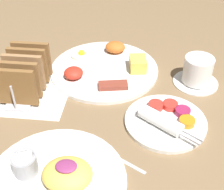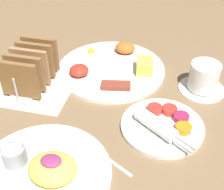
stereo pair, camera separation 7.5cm
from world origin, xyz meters
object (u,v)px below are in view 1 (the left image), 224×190
Objects in this scene: toast_rack at (25,74)px; coffee_cup at (197,72)px; plate_condiments at (166,120)px; plate_breakfast at (105,67)px; plate_foreground at (56,178)px.

coffee_cup is (0.44, 0.08, -0.02)m from toast_rack.
plate_condiments is 1.57× the size of coffee_cup.
plate_condiments is at bearing -51.00° from plate_breakfast.
plate_breakfast is 0.26m from plate_condiments.
plate_condiments is 0.70× the size of plate_foreground.
coffee_cup is at bearing 50.22° from plate_foreground.
plate_condiments is 0.37m from toast_rack.
coffee_cup reaches higher than plate_foreground.
toast_rack is (-0.36, 0.09, 0.04)m from plate_condiments.
plate_foreground is 2.25× the size of coffee_cup.
coffee_cup is at bearing 10.09° from toast_rack.
plate_breakfast is at bearing 129.00° from plate_condiments.
plate_condiments is at bearing 41.47° from plate_foreground.
plate_foreground is (-0.04, -0.39, 0.00)m from plate_breakfast.
plate_foreground reaches higher than plate_condiments.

